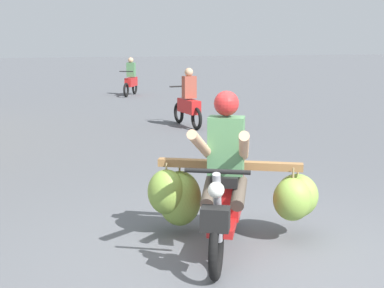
# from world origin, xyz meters

# --- Properties ---
(ground_plane) EXTENTS (120.00, 120.00, 0.00)m
(ground_plane) POSITION_xyz_m (0.00, 0.00, 0.00)
(ground_plane) COLOR #56595E
(motorbike_main_loaded) EXTENTS (1.82, 1.71, 1.58)m
(motorbike_main_loaded) POSITION_xyz_m (0.02, 0.68, 0.54)
(motorbike_main_loaded) COLOR black
(motorbike_main_loaded) RESTS_ON ground
(motorbike_distant_ahead_left) EXTENTS (0.88, 1.46, 1.40)m
(motorbike_distant_ahead_left) POSITION_xyz_m (2.16, 15.55, 0.57)
(motorbike_distant_ahead_left) COLOR black
(motorbike_distant_ahead_left) RESTS_ON ground
(motorbike_distant_ahead_right) EXTENTS (0.50, 1.62, 1.40)m
(motorbike_distant_ahead_right) POSITION_xyz_m (1.95, 7.90, 0.57)
(motorbike_distant_ahead_right) COLOR black
(motorbike_distant_ahead_right) RESTS_ON ground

